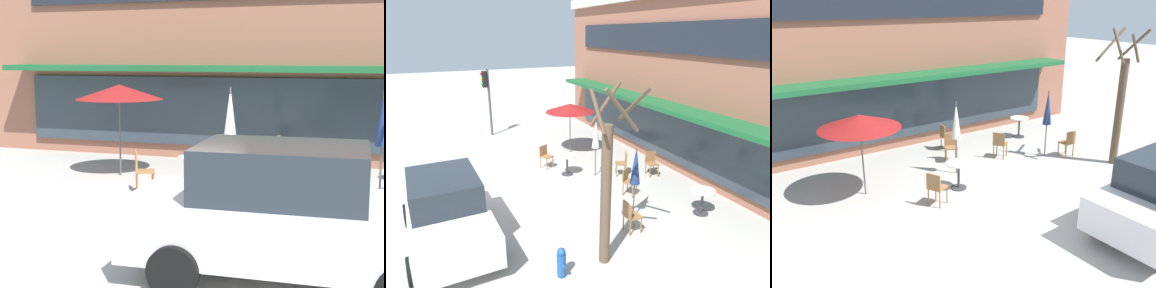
# 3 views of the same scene
# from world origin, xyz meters

# --- Properties ---
(ground_plane) EXTENTS (80.00, 80.00, 0.00)m
(ground_plane) POSITION_xyz_m (0.00, 0.00, 0.00)
(ground_plane) COLOR #ADA8A0
(building_facade) EXTENTS (16.27, 9.10, 6.83)m
(building_facade) POSITION_xyz_m (0.00, 9.96, 3.42)
(building_facade) COLOR #935B47
(building_facade) RESTS_ON ground
(cafe_table_near_wall) EXTENTS (0.70, 0.70, 0.76)m
(cafe_table_near_wall) POSITION_xyz_m (-0.10, 2.07, 0.52)
(cafe_table_near_wall) COLOR #333338
(cafe_table_near_wall) RESTS_ON ground
(cafe_table_streetside) EXTENTS (0.70, 0.70, 0.76)m
(cafe_table_streetside) POSITION_xyz_m (4.26, 4.52, 0.52)
(cafe_table_streetside) COLOR #333338
(cafe_table_streetside) RESTS_ON ground
(patio_umbrella_green_folded) EXTENTS (0.28, 0.28, 2.20)m
(patio_umbrella_green_folded) POSITION_xyz_m (3.66, 2.54, 1.63)
(patio_umbrella_green_folded) COLOR #4C4C51
(patio_umbrella_green_folded) RESTS_ON ground
(patio_umbrella_cream_folded) EXTENTS (2.10, 2.10, 2.20)m
(patio_umbrella_cream_folded) POSITION_xyz_m (-2.37, 3.17, 2.02)
(patio_umbrella_cream_folded) COLOR #4C4C51
(patio_umbrella_cream_folded) RESTS_ON ground
(patio_umbrella_corner_open) EXTENTS (0.28, 0.28, 2.20)m
(patio_umbrella_corner_open) POSITION_xyz_m (0.42, 2.99, 1.63)
(patio_umbrella_corner_open) COLOR #4C4C51
(patio_umbrella_corner_open) RESTS_ON ground
(cafe_chair_0) EXTENTS (0.41, 0.41, 0.89)m
(cafe_chair_0) POSITION_xyz_m (4.22, 2.06, 0.53)
(cafe_chair_0) COLOR olive
(cafe_chair_0) RESTS_ON ground
(cafe_chair_1) EXTENTS (0.54, 0.54, 0.89)m
(cafe_chair_1) POSITION_xyz_m (-1.12, 1.56, 0.53)
(cafe_chair_1) COLOR olive
(cafe_chair_1) RESTS_ON ground
(cafe_chair_2) EXTENTS (0.54, 0.54, 0.89)m
(cafe_chair_2) POSITION_xyz_m (0.83, 3.94, 0.53)
(cafe_chair_2) COLOR olive
(cafe_chair_2) RESTS_ON ground
(cafe_chair_3) EXTENTS (0.45, 0.45, 0.89)m
(cafe_chair_3) POSITION_xyz_m (1.24, 4.92, 0.53)
(cafe_chair_3) COLOR olive
(cafe_chair_3) RESTS_ON ground
(cafe_chair_4) EXTENTS (0.55, 0.55, 0.89)m
(cafe_chair_4) POSITION_xyz_m (2.28, 3.23, 0.53)
(cafe_chair_4) COLOR olive
(cafe_chair_4) RESTS_ON ground
(parked_sedan) EXTENTS (4.28, 2.16, 1.76)m
(parked_sedan) POSITION_xyz_m (2.63, -2.35, 0.88)
(parked_sedan) COLOR silver
(parked_sedan) RESTS_ON ground
(street_tree) EXTENTS (1.22, 1.01, 4.16)m
(street_tree) POSITION_xyz_m (5.01, 0.88, 1.93)
(street_tree) COLOR brown
(street_tree) RESTS_ON ground
(traffic_light_pole) EXTENTS (0.26, 0.44, 3.40)m
(traffic_light_pole) POSITION_xyz_m (-6.58, 0.44, 2.30)
(traffic_light_pole) COLOR #47474C
(traffic_light_pole) RESTS_ON ground
(fire_hydrant) EXTENTS (0.36, 0.20, 0.71)m
(fire_hydrant) POSITION_xyz_m (5.08, -0.25, 0.35)
(fire_hydrant) COLOR #1E4C8C
(fire_hydrant) RESTS_ON ground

